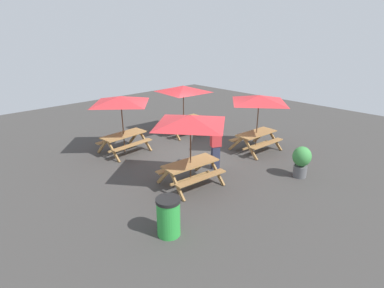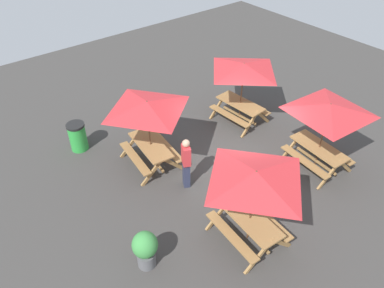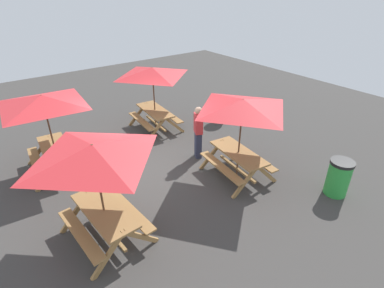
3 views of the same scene
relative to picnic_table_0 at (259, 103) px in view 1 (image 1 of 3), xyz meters
The scene contains 8 objects.
ground_plane 3.39m from the picnic_table_0, 142.43° to the left, with size 24.00×24.00×0.00m, color #3D3A38.
picnic_table_0 is the anchor object (origin of this frame).
picnic_table_1 5.37m from the picnic_table_0, 138.11° to the left, with size 2.13×2.13×2.34m.
picnic_table_2 3.73m from the picnic_table_0, 100.19° to the left, with size 2.82×2.82×2.34m.
picnic_table_3 4.00m from the picnic_table_0, behind, with size 2.22×2.22×2.34m.
trash_bin_green 6.53m from the picnic_table_0, 164.00° to the right, with size 0.59×0.59×0.98m.
potted_plant_0 2.97m from the picnic_table_0, 111.12° to the right, with size 0.61×0.61×1.07m.
person_standing 2.75m from the picnic_table_0, behind, with size 0.42×0.36×1.67m.
Camera 1 is at (-7.73, -8.16, 4.60)m, focal length 28.00 mm.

